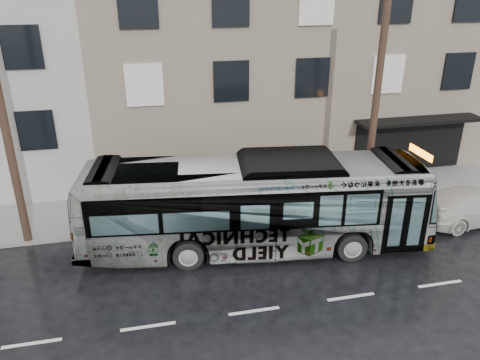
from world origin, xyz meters
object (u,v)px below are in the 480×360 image
(utility_pole_front, at_px, (376,105))
(white_sedan, at_px, (472,205))
(sign_post, at_px, (390,178))
(utility_pole_rear, at_px, (5,127))
(bus, at_px, (254,204))

(utility_pole_front, height_order, white_sedan, utility_pole_front)
(utility_pole_front, relative_size, sign_post, 3.75)
(utility_pole_front, height_order, utility_pole_rear, same)
(utility_pole_front, bearing_deg, sign_post, 0.00)
(utility_pole_front, distance_m, sign_post, 3.48)
(utility_pole_rear, distance_m, sign_post, 15.46)
(utility_pole_rear, height_order, white_sedan, utility_pole_rear)
(utility_pole_front, relative_size, bus, 0.71)
(utility_pole_rear, relative_size, white_sedan, 1.81)
(utility_pole_front, relative_size, white_sedan, 1.81)
(sign_post, xyz_separation_m, bus, (-6.68, -2.11, 0.42))
(utility_pole_front, distance_m, white_sedan, 5.85)
(bus, relative_size, white_sedan, 2.55)
(bus, distance_m, white_sedan, 9.44)
(utility_pole_rear, relative_size, bus, 0.71)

